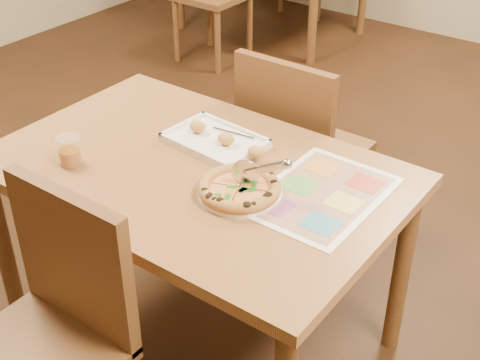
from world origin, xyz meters
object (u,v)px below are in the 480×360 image
Objects in this scene: chair_near at (53,311)px; chair_far at (295,136)px; glass_tumbler at (70,153)px; appetizer_tray at (217,141)px; menu at (321,194)px; pizza at (239,188)px; pizza_cutter at (259,170)px; plate at (240,192)px; dining_table at (196,190)px.

chair_near is 1.00× the size of chair_far.
chair_far reaches higher than glass_tumbler.
appetizer_tray is 0.82× the size of menu.
pizza is 0.08m from pizza_cutter.
appetizer_tray is 0.43m from menu.
plate is (0.21, -0.64, 0.16)m from chair_far.
plate is 0.24m from menu.
pizza_cutter is (0.25, 0.59, 0.24)m from chair_near.
pizza is at bearing -166.74° from pizza_cutter.
appetizer_tray reaches higher than dining_table.
pizza_cutter reaches higher than pizza.
chair_far is 0.90m from glass_tumbler.
glass_tumbler is at bearing 174.41° from pizza_cutter.
pizza_cutter is 0.20m from menu.
glass_tumbler is (-0.53, -0.18, 0.04)m from plate.
appetizer_tray is at bearing 100.41° from dining_table.
pizza_cutter is (0.04, 0.04, 0.06)m from pizza.
glass_tumbler reaches higher than appetizer_tray.
chair_near is 0.62m from plate.
menu is at bearing 11.22° from pizza_cutter.
appetizer_tray is at bearing 140.95° from plate.
menu is at bearing 23.58° from glass_tumbler.
pizza_cutter is at bearing 66.89° from chair_near.
dining_table is at bearing 90.00° from chair_near.
plate is at bearing 18.58° from glass_tumbler.
pizza is at bearing -12.21° from dining_table.
dining_table is at bearing -79.59° from appetizer_tray.
appetizer_tray reaches higher than plate.
pizza reaches higher than plate.
dining_table is 8.35× the size of pizza_cutter.
pizza_cutter is (0.25, -0.01, 0.17)m from dining_table.
dining_table is at bearing -165.92° from menu.
plate is at bearing -39.05° from appetizer_tray.
plate is at bearing -144.64° from menu.
pizza is 2.59× the size of glass_tumbler.
menu is (0.40, 0.70, 0.16)m from chair_near.
menu is at bearing 60.24° from chair_near.
chair_near is 0.77m from appetizer_tray.
chair_far is 0.66m from menu.
chair_near is (0.00, -0.60, -0.07)m from dining_table.
chair_near and chair_far have the same top height.
chair_near reaches higher than appetizer_tray.
plate is (0.21, 0.56, 0.16)m from chair_near.
dining_table is 5.25× the size of pizza.
pizza_cutter reaches higher than plate.
pizza_cutter is at bearing -2.18° from dining_table.
chair_far is 4.92× the size of glass_tumbler.
chair_far reaches higher than appetizer_tray.
pizza is (0.00, -0.01, 0.02)m from plate.
appetizer_tray is at bearing 124.83° from pizza_cutter.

